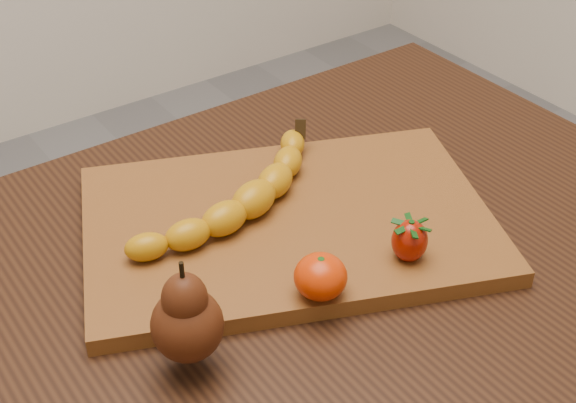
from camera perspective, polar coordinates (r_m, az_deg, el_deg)
table at (r=0.92m, az=0.01°, el=-9.39°), size 1.00×0.70×0.76m
cutting_board at (r=0.90m, az=0.00°, el=-1.55°), size 0.53×0.45×0.02m
banana at (r=0.89m, az=-2.46°, el=0.16°), size 0.26×0.14×0.04m
pear at (r=0.71m, az=-7.28°, el=-7.64°), size 0.08×0.08×0.10m
mandarin at (r=0.78m, az=2.33°, el=-5.36°), size 0.07×0.07×0.04m
strawberry at (r=0.83m, az=8.65°, el=-2.67°), size 0.04×0.04×0.05m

